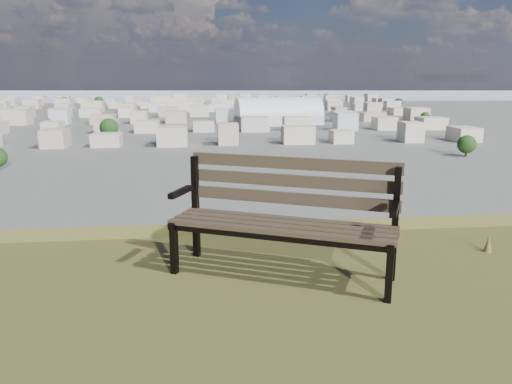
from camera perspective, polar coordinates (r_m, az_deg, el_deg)
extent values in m
cube|color=#3A3021|center=(4.08, 2.21, -4.55)|extent=(1.78, 0.89, 0.04)
cube|color=#3A3021|center=(4.19, 2.71, -4.05)|extent=(1.78, 0.89, 0.04)
cube|color=#3A3021|center=(4.31, 3.17, -3.57)|extent=(1.78, 0.89, 0.04)
cube|color=#3A3021|center=(4.43, 3.61, -3.12)|extent=(1.78, 0.89, 0.04)
cube|color=#3A3021|center=(4.47, 3.93, -0.73)|extent=(1.76, 0.84, 0.11)
cube|color=#3A3021|center=(4.46, 4.04, 1.28)|extent=(1.76, 0.84, 0.11)
cube|color=#3A3021|center=(4.45, 4.16, 3.30)|extent=(1.76, 0.84, 0.11)
cube|color=black|center=(4.46, -9.35, -6.32)|extent=(0.08, 0.08, 0.47)
cube|color=black|center=(4.78, -6.91, -1.72)|extent=(0.08, 0.08, 0.98)
cube|color=black|center=(4.58, -8.20, -3.10)|extent=(0.27, 0.51, 0.05)
cube|color=black|center=(4.47, -8.62, 0.00)|extent=(0.21, 0.37, 0.05)
cube|color=black|center=(3.99, 15.00, -8.97)|extent=(0.08, 0.08, 0.47)
cube|color=black|center=(4.34, 15.60, -3.63)|extent=(0.08, 0.08, 0.98)
cube|color=black|center=(4.13, 15.36, -5.27)|extent=(0.27, 0.51, 0.05)
cube|color=black|center=(4.00, 15.54, -1.87)|extent=(0.21, 0.37, 0.05)
cube|color=black|center=(4.08, 2.16, -5.24)|extent=(1.76, 0.84, 0.04)
cube|color=black|center=(4.45, 3.64, -3.68)|extent=(1.76, 0.84, 0.04)
cone|color=brown|center=(5.49, 25.02, -5.30)|extent=(0.08, 0.08, 0.18)
cube|color=silver|center=(289.38, 2.56, 8.24)|extent=(50.23, 25.62, 5.36)
cylinder|color=white|center=(289.17, 2.56, 8.77)|extent=(50.23, 25.62, 20.37)
cube|color=beige|center=(211.15, -22.72, 5.70)|extent=(11.00, 11.00, 7.00)
cube|color=#BDB3A2|center=(205.67, -16.27, 6.02)|extent=(11.00, 11.00, 7.00)
cube|color=#C8B09F|center=(202.89, -9.54, 6.27)|extent=(11.00, 11.00, 7.00)
cube|color=silver|center=(202.94, -2.72, 6.44)|extent=(11.00, 11.00, 7.00)
cube|color=beige|center=(205.81, 4.01, 6.51)|extent=(11.00, 11.00, 7.00)
cube|color=tan|center=(211.38, 10.46, 6.50)|extent=(11.00, 11.00, 7.00)
cube|color=beige|center=(219.45, 16.52, 6.41)|extent=(11.00, 11.00, 7.00)
cube|color=#BDB5AC|center=(229.75, 22.08, 6.27)|extent=(11.00, 11.00, 7.00)
cube|color=#BDB3A2|center=(269.80, -27.17, 6.66)|extent=(11.00, 11.00, 7.00)
cube|color=#C8B09F|center=(262.26, -22.24, 6.98)|extent=(11.00, 11.00, 7.00)
cube|color=silver|center=(256.75, -17.05, 7.26)|extent=(11.00, 11.00, 7.00)
cube|color=beige|center=(253.40, -11.67, 7.50)|extent=(11.00, 11.00, 7.00)
cube|color=tan|center=(252.30, -6.19, 7.66)|extent=(11.00, 11.00, 7.00)
cube|color=beige|center=(253.48, -0.70, 7.76)|extent=(11.00, 11.00, 7.00)
cube|color=#BDB5AC|center=(256.90, 4.68, 7.79)|extent=(11.00, 11.00, 7.00)
cube|color=beige|center=(262.48, 9.88, 7.75)|extent=(11.00, 11.00, 7.00)
cube|color=#BDB3A2|center=(270.09, 14.82, 7.66)|extent=(11.00, 11.00, 7.00)
cube|color=#C8B09F|center=(279.56, 19.46, 7.52)|extent=(11.00, 11.00, 7.00)
cube|color=beige|center=(320.71, -26.08, 7.56)|extent=(11.00, 11.00, 7.00)
cube|color=tan|center=(313.47, -21.91, 7.84)|extent=(11.00, 11.00, 7.00)
cube|color=beige|center=(307.94, -17.57, 8.10)|extent=(11.00, 11.00, 7.00)
cube|color=#BDB5AC|center=(304.21, -13.09, 8.31)|extent=(11.00, 11.00, 7.00)
cube|color=beige|center=(302.34, -8.52, 8.47)|extent=(11.00, 11.00, 7.00)
cube|color=#BDB3A2|center=(302.38, -3.92, 8.58)|extent=(11.00, 11.00, 7.00)
cube|color=#C8B09F|center=(304.31, 0.65, 8.64)|extent=(11.00, 11.00, 7.00)
cube|color=silver|center=(308.10, 5.13, 8.64)|extent=(11.00, 11.00, 7.00)
cube|color=beige|center=(313.69, 9.48, 8.60)|extent=(11.00, 11.00, 7.00)
cube|color=tan|center=(320.98, 13.66, 8.51)|extent=(11.00, 11.00, 7.00)
cube|color=beige|center=(329.86, 17.63, 8.38)|extent=(11.00, 11.00, 7.00)
cube|color=beige|center=(371.76, -25.28, 8.21)|extent=(11.00, 11.00, 7.00)
cube|color=#BDB3A2|center=(364.74, -21.68, 8.46)|extent=(11.00, 11.00, 7.00)
cube|color=#C8B09F|center=(359.20, -17.95, 8.69)|extent=(11.00, 11.00, 7.00)
cube|color=silver|center=(355.20, -14.11, 8.88)|extent=(11.00, 11.00, 7.00)
cube|color=beige|center=(352.79, -10.20, 9.04)|extent=(11.00, 11.00, 7.00)
cube|color=tan|center=(352.00, -6.25, 9.16)|extent=(11.00, 11.00, 7.00)
cube|color=beige|center=(352.84, -2.30, 9.23)|extent=(11.00, 11.00, 7.00)
cube|color=#BDB5AC|center=(355.31, 1.61, 9.27)|extent=(11.00, 11.00, 7.00)
cube|color=beige|center=(359.37, 5.46, 9.25)|extent=(11.00, 11.00, 7.00)
cube|color=#BDB3A2|center=(364.96, 9.20, 9.21)|extent=(11.00, 11.00, 7.00)
cube|color=#C8B09F|center=(372.02, 12.81, 9.12)|extent=(11.00, 11.00, 7.00)
cube|color=silver|center=(380.47, 16.27, 9.01)|extent=(11.00, 11.00, 7.00)
cube|color=tan|center=(422.89, -24.67, 8.70)|extent=(11.00, 11.00, 7.00)
cube|color=beige|center=(416.05, -21.50, 8.93)|extent=(11.00, 11.00, 7.00)
cube|color=#BDB5AC|center=(410.50, -18.23, 9.13)|extent=(11.00, 11.00, 7.00)
cube|color=beige|center=(406.29, -14.87, 9.31)|extent=(11.00, 11.00, 7.00)
cube|color=#BDB3A2|center=(403.47, -11.46, 9.46)|extent=(11.00, 11.00, 7.00)
cube|color=#C8B09F|center=(402.07, -8.00, 9.58)|extent=(11.00, 11.00, 7.00)
cube|color=silver|center=(402.09, -4.54, 9.67)|extent=(11.00, 11.00, 7.00)
cube|color=beige|center=(403.55, -1.08, 9.72)|extent=(11.00, 11.00, 7.00)
cube|color=tan|center=(406.42, 2.34, 9.73)|extent=(11.00, 11.00, 7.00)
cube|color=beige|center=(410.67, 5.70, 9.71)|extent=(11.00, 11.00, 7.00)
cube|color=#BDB5AC|center=(416.27, 8.98, 9.66)|extent=(11.00, 11.00, 7.00)
cube|color=beige|center=(423.15, 12.17, 9.58)|extent=(11.00, 11.00, 7.00)
cube|color=#BDB3A2|center=(431.26, 15.24, 9.48)|extent=(11.00, 11.00, 7.00)
cube|color=#C8B09F|center=(481.91, -26.94, 8.87)|extent=(11.00, 11.00, 7.00)
cube|color=silver|center=(474.09, -24.20, 9.09)|extent=(11.00, 11.00, 7.00)
cube|color=beige|center=(467.39, -21.36, 9.29)|extent=(11.00, 11.00, 7.00)
cube|color=tan|center=(461.83, -18.45, 9.48)|extent=(11.00, 11.00, 7.00)
cube|color=beige|center=(457.46, -15.47, 9.65)|extent=(11.00, 11.00, 7.00)
cube|color=#BDB5AC|center=(454.33, -12.44, 9.79)|extent=(11.00, 11.00, 7.00)
cube|color=beige|center=(452.44, -9.37, 9.90)|extent=(11.00, 11.00, 7.00)
cube|color=#BDB3A2|center=(451.83, -6.29, 9.99)|extent=(11.00, 11.00, 7.00)
cube|color=#C8B09F|center=(452.49, -3.20, 10.06)|extent=(11.00, 11.00, 7.00)
cube|color=silver|center=(454.41, -0.13, 10.09)|extent=(11.00, 11.00, 7.00)
cube|color=beige|center=(457.59, 2.91, 10.09)|extent=(11.00, 11.00, 7.00)
cube|color=tan|center=(462.00, 5.89, 10.07)|extent=(11.00, 11.00, 7.00)
cube|color=beige|center=(467.60, 8.82, 10.02)|extent=(11.00, 11.00, 7.00)
cube|color=#BDB5AC|center=(474.34, 11.66, 9.95)|extent=(11.00, 11.00, 7.00)
cube|color=beige|center=(482.19, 14.42, 9.86)|extent=(11.00, 11.00, 7.00)
cube|color=#BDB3A2|center=(532.94, -26.30, 9.20)|extent=(11.00, 11.00, 7.00)
cube|color=#C8B09F|center=(525.34, -23.81, 9.40)|extent=(11.00, 11.00, 7.00)
cube|color=silver|center=(518.74, -21.25, 9.58)|extent=(11.00, 11.00, 7.00)
cube|color=beige|center=(513.17, -18.63, 9.76)|extent=(11.00, 11.00, 7.00)
cube|color=tan|center=(508.68, -15.95, 9.91)|extent=(11.00, 11.00, 7.00)
cube|color=beige|center=(505.29, -13.22, 10.05)|extent=(11.00, 11.00, 7.00)
cube|color=#BDB5AC|center=(503.03, -10.47, 10.16)|extent=(11.00, 11.00, 7.00)
cube|color=beige|center=(501.90, -7.69, 10.25)|extent=(11.00, 11.00, 7.00)
cube|color=#BDB3A2|center=(501.92, -4.91, 10.32)|extent=(11.00, 11.00, 7.00)
cube|color=#C8B09F|center=(503.09, -2.13, 10.36)|extent=(11.00, 11.00, 7.00)
cube|color=silver|center=(505.39, 0.63, 10.38)|extent=(11.00, 11.00, 7.00)
cube|color=beige|center=(508.82, 3.36, 10.38)|extent=(11.00, 11.00, 7.00)
cube|color=tan|center=(513.35, 6.05, 10.35)|extent=(11.00, 11.00, 7.00)
cube|color=beige|center=(518.94, 8.68, 10.31)|extent=(11.00, 11.00, 7.00)
cube|color=#BDB5AC|center=(525.58, 11.25, 10.24)|extent=(11.00, 11.00, 7.00)
cube|color=beige|center=(533.22, 13.75, 10.16)|extent=(11.00, 11.00, 7.00)
cube|color=#BDB3A2|center=(584.04, -25.77, 9.47)|extent=(11.00, 11.00, 7.00)
cube|color=#C8B09F|center=(576.61, -23.49, 9.65)|extent=(11.00, 11.00, 7.00)
cube|color=silver|center=(570.10, -21.16, 9.82)|extent=(11.00, 11.00, 7.00)
cube|color=beige|center=(564.53, -18.77, 9.98)|extent=(11.00, 11.00, 7.00)
cube|color=tan|center=(559.94, -16.34, 10.13)|extent=(11.00, 11.00, 7.00)
cube|color=beige|center=(556.34, -13.86, 10.25)|extent=(11.00, 11.00, 7.00)
cube|color=#BDB5AC|center=(553.77, -11.36, 10.36)|extent=(11.00, 11.00, 7.00)
cube|color=beige|center=(552.22, -8.84, 10.46)|extent=(11.00, 11.00, 7.00)
cube|color=#BDB3A2|center=(551.72, -6.31, 10.53)|extent=(11.00, 11.00, 7.00)
cube|color=#C8B09F|center=(552.26, -3.78, 10.58)|extent=(11.00, 11.00, 7.00)
cube|color=silver|center=(553.84, -1.25, 10.61)|extent=(11.00, 11.00, 7.00)
cube|color=beige|center=(556.45, 1.25, 10.62)|extent=(11.00, 11.00, 7.00)
cube|color=tan|center=(560.08, 3.73, 10.61)|extent=(11.00, 11.00, 7.00)
cube|color=beige|center=(564.71, 6.17, 10.59)|extent=(11.00, 11.00, 7.00)
cube|color=#BDB5AC|center=(570.30, 8.57, 10.54)|extent=(11.00, 11.00, 7.00)
cube|color=beige|center=(576.85, 10.91, 10.48)|extent=(11.00, 11.00, 7.00)
cube|color=#BDB3A2|center=(584.31, 13.20, 10.40)|extent=(11.00, 11.00, 7.00)
cylinder|color=#2F2117|center=(186.62, 22.86, 4.09)|extent=(0.80, 0.80, 2.10)
sphere|color=black|center=(186.21, 22.95, 5.05)|extent=(6.30, 6.30, 6.30)
cylinder|color=#2F2117|center=(226.17, -16.38, 6.05)|extent=(0.80, 0.80, 2.70)
sphere|color=black|center=(225.75, -16.45, 7.07)|extent=(8.10, 8.10, 8.10)
cylinder|color=#2F2117|center=(311.06, 18.73, 7.59)|extent=(0.80, 0.80, 1.95)
sphere|color=black|center=(310.83, 18.77, 8.13)|extent=(5.85, 5.85, 5.85)
cylinder|color=#2F2117|center=(406.56, 2.34, 9.40)|extent=(0.80, 0.80, 2.25)
sphere|color=black|center=(406.36, 2.34, 9.87)|extent=(6.75, 6.75, 6.75)
cylinder|color=#2F2117|center=(470.53, -17.46, 9.35)|extent=(0.80, 0.80, 2.85)
sphere|color=black|center=(470.32, -17.49, 9.87)|extent=(8.55, 8.55, 8.55)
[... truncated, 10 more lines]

